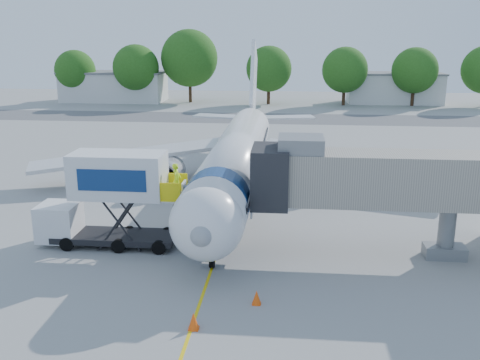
{
  "coord_description": "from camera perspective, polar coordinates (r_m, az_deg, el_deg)",
  "views": [
    {
      "loc": [
        3.9,
        -35.12,
        11.89
      ],
      "look_at": [
        0.92,
        -3.64,
        3.2
      ],
      "focal_mm": 40.0,
      "sensor_mm": 36.0,
      "label": 1
    }
  ],
  "objects": [
    {
      "name": "tree_d",
      "position": [
        93.63,
        3.1,
        11.75
      ],
      "size": [
        7.8,
        7.8,
        9.94
      ],
      "color": "#382314",
      "rests_on": "ground"
    },
    {
      "name": "tree_c",
      "position": [
        96.39,
        -5.41,
        12.81
      ],
      "size": [
        9.95,
        9.95,
        12.69
      ],
      "color": "#382314",
      "rests_on": "ground"
    },
    {
      "name": "guidance_line",
      "position": [
        37.28,
        -0.88,
        -3.22
      ],
      "size": [
        0.15,
        70.0,
        0.01
      ],
      "primitive_type": "cube",
      "color": "yellow",
      "rests_on": "ground"
    },
    {
      "name": "aircraft",
      "position": [
        40.44,
        -0.26,
        2.59
      ],
      "size": [
        34.17,
        37.73,
        11.35
      ],
      "color": "silver",
      "rests_on": "ground"
    },
    {
      "name": "safety_cone_a",
      "position": [
        24.81,
        1.78,
        -12.42
      ],
      "size": [
        0.43,
        0.43,
        0.68
      ],
      "color": "#FF530D",
      "rests_on": "ground"
    },
    {
      "name": "tree_e",
      "position": [
        93.75,
        11.13,
        11.45
      ],
      "size": [
        7.69,
        7.69,
        9.81
      ],
      "color": "#382314",
      "rests_on": "ground"
    },
    {
      "name": "tree_f",
      "position": [
        95.98,
        18.14,
        11.05
      ],
      "size": [
        7.64,
        7.64,
        9.74
      ],
      "color": "#382314",
      "rests_on": "ground"
    },
    {
      "name": "ground",
      "position": [
        37.29,
        -0.88,
        -3.23
      ],
      "size": [
        160.0,
        160.0,
        0.0
      ],
      "primitive_type": "plane",
      "color": "#989895",
      "rests_on": "ground"
    },
    {
      "name": "tree_b",
      "position": [
        96.38,
        -11.04,
        11.68
      ],
      "size": [
        7.96,
        7.96,
        10.15
      ],
      "color": "#382314",
      "rests_on": "ground"
    },
    {
      "name": "jet_bridge",
      "position": [
        29.41,
        13.22,
        0.08
      ],
      "size": [
        13.9,
        3.2,
        6.6
      ],
      "color": "#A6A08E",
      "rests_on": "ground"
    },
    {
      "name": "tree_a",
      "position": [
        101.08,
        -17.18,
        11.1
      ],
      "size": [
        7.17,
        7.17,
        9.14
      ],
      "color": "#382314",
      "rests_on": "ground"
    },
    {
      "name": "safety_cone_b",
      "position": [
        23.01,
        -4.97,
        -14.77
      ],
      "size": [
        0.47,
        0.47,
        0.75
      ],
      "color": "#FF530D",
      "rests_on": "ground"
    },
    {
      "name": "outbuilding_right",
      "position": [
        99.23,
        16.11,
        9.44
      ],
      "size": [
        16.4,
        7.4,
        5.3
      ],
      "color": "silver",
      "rests_on": "ground"
    },
    {
      "name": "taxiway_strip",
      "position": [
        78.13,
        2.5,
        6.6
      ],
      "size": [
        120.0,
        10.0,
        0.01
      ],
      "primitive_type": "cube",
      "color": "#59595B",
      "rests_on": "ground"
    },
    {
      "name": "outbuilding_left",
      "position": [
        100.75,
        -13.27,
        9.71
      ],
      "size": [
        18.4,
        8.4,
        5.3
      ],
      "color": "silver",
      "rests_on": "ground"
    },
    {
      "name": "catering_hiloader",
      "position": [
        31.26,
        -13.83,
        -2.07
      ],
      "size": [
        8.5,
        2.44,
        5.5
      ],
      "color": "black",
      "rests_on": "ground"
    }
  ]
}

